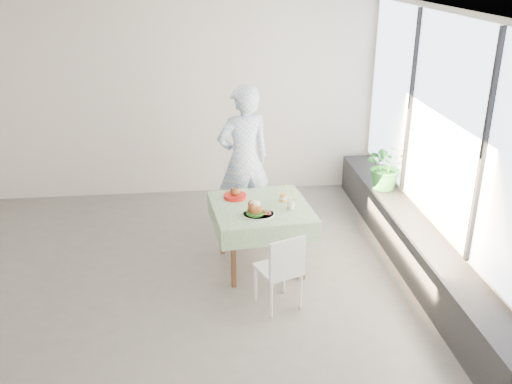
{
  "coord_description": "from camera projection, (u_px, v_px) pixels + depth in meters",
  "views": [
    {
      "loc": [
        0.4,
        -5.46,
        3.28
      ],
      "look_at": [
        1.04,
        0.23,
        0.89
      ],
      "focal_mm": 40.0,
      "sensor_mm": 36.0,
      "label": 1
    }
  ],
  "objects": [
    {
      "name": "cafe_table",
      "position": [
        261.0,
        229.0,
        6.33
      ],
      "size": [
        1.14,
        1.14,
        0.74
      ],
      "color": "brown",
      "rests_on": "ground"
    },
    {
      "name": "main_dish",
      "position": [
        257.0,
        211.0,
        5.97
      ],
      "size": [
        0.34,
        0.34,
        0.17
      ],
      "color": "white",
      "rests_on": "cafe_table"
    },
    {
      "name": "diner",
      "position": [
        244.0,
        160.0,
        7.02
      ],
      "size": [
        0.79,
        0.64,
        1.88
      ],
      "primitive_type": "imported",
      "rotation": [
        0.0,
        0.0,
        3.45
      ],
      "color": "#99BFF5",
      "rests_on": "ground"
    },
    {
      "name": "window_pane",
      "position": [
        443.0,
        125.0,
        5.9
      ],
      "size": [
        0.01,
        4.8,
        2.18
      ],
      "primitive_type": "cube",
      "color": "#D1E0F9",
      "rests_on": "ground"
    },
    {
      "name": "wall_back",
      "position": [
        164.0,
        100.0,
        7.98
      ],
      "size": [
        6.0,
        0.02,
        2.8
      ],
      "primitive_type": "cube",
      "color": "white",
      "rests_on": "ground"
    },
    {
      "name": "wall_front",
      "position": [
        134.0,
        295.0,
        3.4
      ],
      "size": [
        6.0,
        0.02,
        2.8
      ],
      "primitive_type": "cube",
      "color": "white",
      "rests_on": "ground"
    },
    {
      "name": "wall_right",
      "position": [
        443.0,
        148.0,
        6.0
      ],
      "size": [
        0.02,
        5.0,
        2.8
      ],
      "primitive_type": "cube",
      "color": "white",
      "rests_on": "ground"
    },
    {
      "name": "chair_near",
      "position": [
        279.0,
        284.0,
        5.67
      ],
      "size": [
        0.5,
        0.5,
        0.82
      ],
      "color": "white",
      "rests_on": "ground"
    },
    {
      "name": "ceiling",
      "position": [
        145.0,
        12.0,
        5.15
      ],
      "size": [
        6.0,
        6.0,
        0.0
      ],
      "primitive_type": "plane",
      "rotation": [
        3.14,
        0.0,
        0.0
      ],
      "color": "white",
      "rests_on": "ground"
    },
    {
      "name": "second_dish",
      "position": [
        235.0,
        195.0,
        6.41
      ],
      "size": [
        0.26,
        0.26,
        0.12
      ],
      "color": "red",
      "rests_on": "cafe_table"
    },
    {
      "name": "potted_plant",
      "position": [
        387.0,
        166.0,
        7.2
      ],
      "size": [
        0.56,
        0.49,
        0.62
      ],
      "primitive_type": "imported",
      "rotation": [
        0.0,
        0.0,
        0.0
      ],
      "color": "#256F35",
      "rests_on": "window_ledge"
    },
    {
      "name": "chair_far",
      "position": [
        250.0,
        213.0,
        7.18
      ],
      "size": [
        0.53,
        0.53,
        0.86
      ],
      "color": "white",
      "rests_on": "ground"
    },
    {
      "name": "juice_cup_orange",
      "position": [
        283.0,
        197.0,
        6.3
      ],
      "size": [
        0.09,
        0.09,
        0.26
      ],
      "color": "white",
      "rests_on": "cafe_table"
    },
    {
      "name": "window_ledge",
      "position": [
        413.0,
        245.0,
        6.42
      ],
      "size": [
        0.4,
        4.8,
        0.5
      ],
      "primitive_type": "cube",
      "color": "black",
      "rests_on": "ground"
    },
    {
      "name": "juice_cup_lemonade",
      "position": [
        291.0,
        204.0,
        6.12
      ],
      "size": [
        0.09,
        0.09,
        0.25
      ],
      "color": "white",
      "rests_on": "cafe_table"
    },
    {
      "name": "floor",
      "position": [
        164.0,
        279.0,
        6.23
      ],
      "size": [
        6.0,
        6.0,
        0.0
      ],
      "primitive_type": "plane",
      "color": "#62605D",
      "rests_on": "ground"
    }
  ]
}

